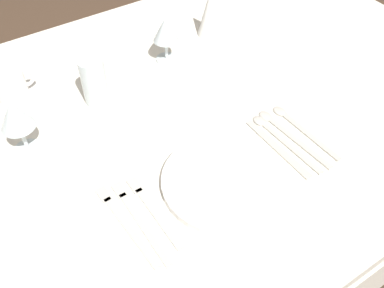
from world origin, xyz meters
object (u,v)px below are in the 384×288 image
(fork_salad, at_px, (124,222))
(fork_inner, at_px, (138,218))
(fork_outer, at_px, (152,209))
(spoon_tea, at_px, (297,126))
(spoon_soup, at_px, (278,136))
(napkin_folded, at_px, (211,12))
(dinner_knife, at_px, (279,150))
(wine_glass_centre, at_px, (15,117))
(wine_glass_left, at_px, (165,32))
(spoon_dessert, at_px, (285,132))
(drink_tumbler, at_px, (95,84))
(dinner_plate, at_px, (223,182))
(coffee_cup_left, at_px, (11,85))

(fork_salad, bearing_deg, fork_inner, -16.78)
(fork_outer, xyz_separation_m, spoon_tea, (0.42, 0.02, 0.00))
(spoon_soup, relative_size, napkin_folded, 1.45)
(dinner_knife, distance_m, spoon_tea, 0.10)
(wine_glass_centre, bearing_deg, spoon_tea, -26.15)
(wine_glass_left, bearing_deg, spoon_dessert, -78.09)
(fork_outer, distance_m, spoon_dessert, 0.38)
(fork_salad, distance_m, napkin_folded, 0.71)
(fork_outer, xyz_separation_m, drink_tumbler, (0.05, 0.37, 0.05))
(fork_outer, distance_m, fork_inner, 0.04)
(dinner_plate, height_order, fork_inner, dinner_plate)
(spoon_tea, distance_m, napkin_folded, 0.46)
(spoon_soup, bearing_deg, dinner_plate, -167.38)
(dinner_plate, distance_m, coffee_cup_left, 0.59)
(dinner_plate, distance_m, wine_glass_centre, 0.46)
(dinner_plate, distance_m, spoon_dessert, 0.22)
(wine_glass_centre, bearing_deg, fork_outer, -62.54)
(dinner_plate, distance_m, dinner_knife, 0.17)
(spoon_dessert, xyz_separation_m, spoon_tea, (0.04, 0.00, 0.00))
(spoon_dessert, relative_size, drink_tumbler, 1.84)
(fork_salad, height_order, wine_glass_left, wine_glass_left)
(fork_outer, xyz_separation_m, coffee_cup_left, (-0.12, 0.50, 0.04))
(fork_salad, height_order, spoon_dessert, spoon_dessert)
(coffee_cup_left, bearing_deg, wine_glass_centre, -99.79)
(dinner_plate, relative_size, fork_outer, 1.32)
(dinner_plate, distance_m, spoon_soup, 0.20)
(spoon_soup, distance_m, spoon_tea, 0.06)
(dinner_knife, relative_size, drink_tumbler, 1.68)
(spoon_dessert, relative_size, spoon_tea, 1.06)
(dinner_knife, bearing_deg, spoon_tea, 21.75)
(fork_inner, distance_m, drink_tumbler, 0.39)
(fork_salad, bearing_deg, spoon_tea, 1.91)
(fork_inner, bearing_deg, spoon_tea, 3.08)
(wine_glass_left, distance_m, drink_tumbler, 0.25)
(spoon_soup, xyz_separation_m, wine_glass_left, (-0.06, 0.41, 0.09))
(fork_outer, bearing_deg, dinner_knife, -2.87)
(spoon_dessert, bearing_deg, wine_glass_left, 101.91)
(fork_inner, bearing_deg, spoon_dessert, 3.36)
(dinner_knife, xyz_separation_m, spoon_tea, (0.09, 0.04, 0.00))
(dinner_knife, bearing_deg, spoon_soup, 51.69)
(fork_salad, relative_size, spoon_soup, 1.01)
(drink_tumbler, bearing_deg, napkin_folded, 13.05)
(spoon_tea, xyz_separation_m, coffee_cup_left, (-0.54, 0.48, 0.04))
(spoon_dessert, distance_m, wine_glass_centre, 0.61)
(coffee_cup_left, bearing_deg, fork_salad, -82.99)
(fork_inner, bearing_deg, wine_glass_left, 52.93)
(fork_salad, distance_m, wine_glass_centre, 0.33)
(spoon_dessert, xyz_separation_m, wine_glass_centre, (-0.53, 0.28, 0.10))
(dinner_plate, xyz_separation_m, spoon_tea, (0.26, 0.05, -0.01))
(fork_salad, distance_m, coffee_cup_left, 0.50)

